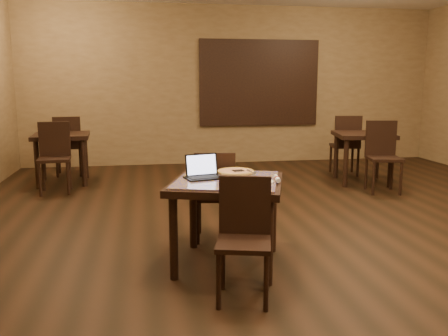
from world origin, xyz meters
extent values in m
plane|color=black|center=(0.00, 0.00, 0.00)|extent=(10.00, 10.00, 0.00)
cube|color=olive|center=(0.00, 5.00, 1.50)|extent=(8.00, 0.02, 3.00)
cube|color=#265A8E|center=(0.50, 4.97, 1.55)|extent=(2.20, 0.04, 1.50)
cube|color=black|center=(0.50, 4.95, 1.55)|extent=(2.34, 0.02, 1.64)
cylinder|color=black|center=(-1.51, -0.47, 0.35)|extent=(0.07, 0.07, 0.71)
cylinder|color=black|center=(-1.28, 0.25, 0.35)|extent=(0.07, 0.07, 0.71)
cylinder|color=black|center=(-0.79, -0.70, 0.35)|extent=(0.07, 0.07, 0.71)
cylinder|color=black|center=(-0.56, 0.02, 0.35)|extent=(0.07, 0.07, 0.71)
cube|color=black|center=(-1.03, -0.23, 0.72)|extent=(1.16, 1.16, 0.06)
cube|color=#271CB7|center=(-1.03, -0.23, 0.76)|extent=(1.05, 1.05, 0.02)
cylinder|color=black|center=(-1.23, -1.04, 0.21)|extent=(0.04, 0.04, 0.41)
cylinder|color=black|center=(-1.15, -0.72, 0.21)|extent=(0.04, 0.04, 0.41)
cylinder|color=black|center=(-0.91, -1.13, 0.21)|extent=(0.04, 0.04, 0.41)
cylinder|color=black|center=(-0.83, -0.81, 0.21)|extent=(0.04, 0.04, 0.41)
cube|color=black|center=(-1.03, -0.93, 0.43)|extent=(0.47, 0.47, 0.04)
cube|color=black|center=(-0.99, -0.76, 0.67)|extent=(0.38, 0.13, 0.44)
cylinder|color=black|center=(-0.84, 0.61, 0.21)|extent=(0.04, 0.04, 0.42)
cylinder|color=black|center=(-0.89, 0.28, 0.21)|extent=(0.04, 0.04, 0.42)
cylinder|color=black|center=(-1.17, 0.67, 0.21)|extent=(0.04, 0.04, 0.42)
cylinder|color=black|center=(-1.23, 0.33, 0.21)|extent=(0.04, 0.04, 0.42)
cube|color=black|center=(-1.03, 0.47, 0.44)|extent=(0.45, 0.45, 0.04)
cube|color=black|center=(-1.06, 0.30, 0.69)|extent=(0.40, 0.10, 0.45)
cube|color=black|center=(-1.23, -0.18, 0.77)|extent=(0.33, 0.27, 0.01)
cube|color=black|center=(-1.23, -0.07, 0.87)|extent=(0.29, 0.12, 0.19)
cube|color=silver|center=(-1.23, -0.08, 0.87)|extent=(0.26, 0.10, 0.17)
cylinder|color=white|center=(-0.81, -0.41, 0.77)|extent=(0.27, 0.27, 0.01)
cylinder|color=silver|center=(-0.91, 0.01, 0.77)|extent=(0.38, 0.38, 0.01)
cylinder|color=beige|center=(-0.91, 0.01, 0.78)|extent=(0.32, 0.32, 0.02)
torus|color=gold|center=(-0.91, 0.01, 0.78)|extent=(0.33, 0.33, 0.02)
cube|color=silver|center=(-0.89, -0.01, 0.79)|extent=(0.14, 0.26, 0.01)
cylinder|color=white|center=(-0.63, -0.37, 0.78)|extent=(0.06, 0.18, 0.04)
cylinder|color=maroon|center=(-0.63, -0.37, 0.78)|extent=(0.05, 0.04, 0.04)
cylinder|color=black|center=(1.26, 2.52, 0.37)|extent=(0.07, 0.07, 0.75)
cylinder|color=black|center=(1.38, 3.18, 0.37)|extent=(0.07, 0.07, 0.75)
cylinder|color=black|center=(1.92, 2.39, 0.37)|extent=(0.07, 0.07, 0.75)
cylinder|color=black|center=(2.05, 3.06, 0.37)|extent=(0.07, 0.07, 0.75)
cube|color=black|center=(1.65, 2.79, 0.76)|extent=(0.98, 0.98, 0.06)
cylinder|color=black|center=(1.43, 1.95, 0.24)|extent=(0.04, 0.04, 0.47)
cylinder|color=black|center=(1.50, 2.32, 0.24)|extent=(0.04, 0.04, 0.47)
cylinder|color=black|center=(1.80, 1.88, 0.24)|extent=(0.04, 0.04, 0.47)
cylinder|color=black|center=(1.87, 2.25, 0.24)|extent=(0.04, 0.04, 0.47)
cube|color=black|center=(1.65, 2.10, 0.50)|extent=(0.52, 0.52, 0.04)
cube|color=black|center=(1.69, 2.30, 0.77)|extent=(0.44, 0.12, 0.51)
cylinder|color=black|center=(1.87, 3.62, 0.24)|extent=(0.04, 0.04, 0.47)
cylinder|color=black|center=(1.80, 3.25, 0.24)|extent=(0.04, 0.04, 0.47)
cylinder|color=black|center=(1.50, 3.69, 0.24)|extent=(0.04, 0.04, 0.47)
cylinder|color=black|center=(1.43, 3.32, 0.24)|extent=(0.04, 0.04, 0.47)
cube|color=black|center=(1.65, 3.47, 0.50)|extent=(0.52, 0.52, 0.04)
cube|color=black|center=(1.62, 3.27, 0.77)|extent=(0.44, 0.12, 0.51)
cylinder|color=black|center=(-3.31, 3.17, 0.37)|extent=(0.07, 0.07, 0.74)
cylinder|color=black|center=(-3.36, 3.83, 0.37)|extent=(0.07, 0.07, 0.74)
cylinder|color=black|center=(-2.64, 3.22, 0.37)|extent=(0.07, 0.07, 0.74)
cylinder|color=black|center=(-2.69, 3.88, 0.37)|extent=(0.07, 0.07, 0.74)
cube|color=black|center=(-3.00, 3.53, 0.75)|extent=(0.89, 0.89, 0.06)
cylinder|color=black|center=(-3.17, 2.65, 0.23)|extent=(0.04, 0.04, 0.47)
cylinder|color=black|center=(-3.20, 3.02, 0.23)|extent=(0.04, 0.04, 0.47)
cylinder|color=black|center=(-2.80, 2.68, 0.23)|extent=(0.04, 0.04, 0.47)
cylinder|color=black|center=(-2.83, 3.05, 0.23)|extent=(0.04, 0.04, 0.47)
cube|color=black|center=(-3.00, 2.85, 0.49)|extent=(0.47, 0.47, 0.04)
cube|color=black|center=(-3.01, 3.05, 0.76)|extent=(0.44, 0.07, 0.50)
cylinder|color=black|center=(-2.83, 4.40, 0.23)|extent=(0.04, 0.04, 0.47)
cylinder|color=black|center=(-2.80, 4.03, 0.23)|extent=(0.04, 0.04, 0.47)
cylinder|color=black|center=(-3.20, 4.37, 0.23)|extent=(0.04, 0.04, 0.47)
cylinder|color=black|center=(-3.17, 4.00, 0.23)|extent=(0.04, 0.04, 0.47)
cube|color=black|center=(-3.00, 4.20, 0.49)|extent=(0.47, 0.47, 0.04)
cube|color=black|center=(-2.99, 4.00, 0.76)|extent=(0.44, 0.07, 0.50)
camera|label=1|loc=(-1.71, -4.11, 1.59)|focal=38.00mm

